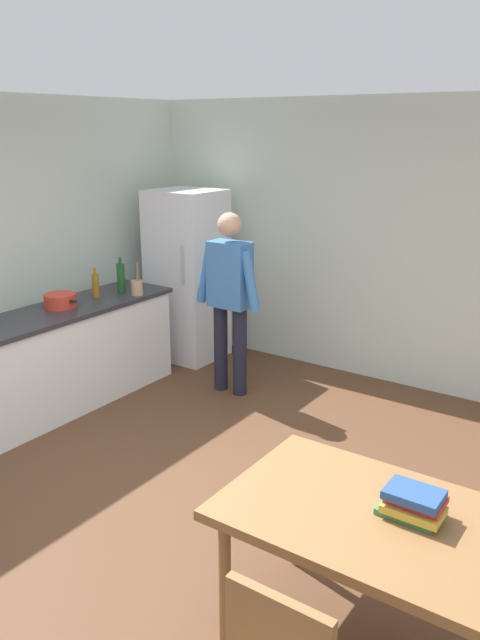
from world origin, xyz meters
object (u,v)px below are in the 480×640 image
bottle_oil_amber (96,285)px  bottle_wine_green (121,278)px  person (230,292)px  cooking_pot (60,301)px  utensil_jar (137,287)px  dining_table (376,529)px  book_stack (413,504)px  refrigerator (187,276)px

bottle_oil_amber → bottle_wine_green: size_ratio=0.82×
person → cooking_pot: 1.50m
person → utensil_jar: person is taller
dining_table → bottle_wine_green: 3.83m
bottle_oil_amber → book_stack: size_ratio=0.97×
bottle_oil_amber → book_stack: (3.57, -1.45, -0.20)m
cooking_pot → utensil_jar: (0.27, 0.69, 0.02)m
bottle_oil_amber → utensil_jar: bearing=47.0°
utensil_jar → bottle_oil_amber: (-0.26, -0.28, 0.04)m
utensil_jar → book_stack: 3.74m
dining_table → book_stack: 0.21m
person → utensil_jar: size_ratio=5.31×
cooking_pot → utensil_jar: 0.74m
person → dining_table: (2.35, -2.15, -0.31)m
person → bottle_wine_green: bearing=-160.7°
utensil_jar → book_stack: utensil_jar is taller
cooking_pot → bottle_oil_amber: bearing=88.7°
person → bottle_wine_green: (-1.02, -0.36, 0.07)m
bottle_oil_amber → dining_table: bearing=-24.0°
book_stack → utensil_jar: bearing=152.4°
dining_table → cooking_pot: (-3.44, 1.12, 0.29)m
dining_table → utensil_jar: bearing=150.4°
person → utensil_jar: 0.89m
bottle_wine_green → book_stack: size_ratio=1.18×
bottle_oil_amber → bottle_wine_green: bottle_wine_green is taller
refrigerator → person: refrigerator is taller
refrigerator → dining_table: (3.30, -2.70, -0.23)m
bottle_wine_green → bottle_oil_amber: bearing=-104.2°
cooking_pot → book_stack: cooking_pot is taller
book_stack → refrigerator: bearing=142.6°
refrigerator → utensil_jar: refrigerator is taller
dining_table → book_stack: (0.13, 0.07, 0.14)m
cooking_pot → bottle_wine_green: (0.08, 0.67, 0.09)m
cooking_pot → book_stack: 3.73m
person → bottle_oil_amber: size_ratio=6.07×
person → refrigerator: bearing=149.8°
utensil_jar → dining_table: bearing=-29.6°
cooking_pot → utensil_jar: utensil_jar is taller
person → cooking_pot: bearing=-136.7°
refrigerator → person: bearing=-30.2°
dining_table → utensil_jar: utensil_jar is taller
person → cooking_pot: size_ratio=4.25×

